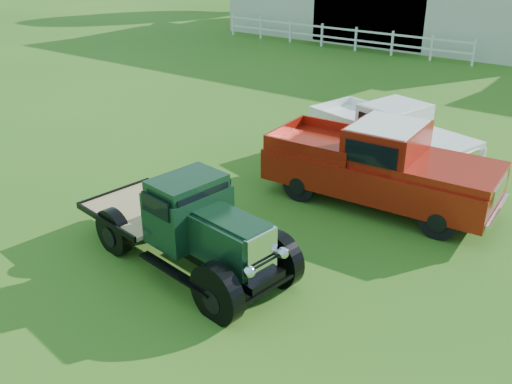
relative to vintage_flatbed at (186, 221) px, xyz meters
The scene contains 5 objects.
ground 1.03m from the vintage_flatbed, 55.34° to the left, with size 120.00×120.00×0.00m, color #306018.
fence_rail 21.81m from the vintage_flatbed, 110.77° to the left, with size 14.20×0.16×1.20m, color white, non-canonical shape.
vintage_flatbed is the anchor object (origin of this frame).
red_pickup 4.93m from the vintage_flatbed, 68.41° to the left, with size 5.42×2.08×1.98m, color maroon, non-canonical shape.
white_pickup 6.85m from the vintage_flatbed, 80.79° to the left, with size 4.73×1.83×1.74m, color white, non-canonical shape.
Camera 1 is at (6.29, -7.25, 5.95)m, focal length 40.00 mm.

